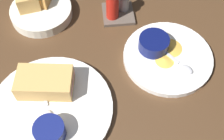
{
  "coord_description": "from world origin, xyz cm",
  "views": [
    {
      "loc": [
        1.86,
        -34.92,
        62.52
      ],
      "look_at": [
        5.73,
        4.05,
        3.0
      ],
      "focal_mm": 46.51,
      "sensor_mm": 36.0,
      "label": 1
    }
  ],
  "objects_px": {
    "ramekin_light_gravy": "(154,43)",
    "bread_basket_rear": "(40,10)",
    "sandwich_half_near": "(45,82)",
    "plate_chips_companion": "(168,57)",
    "ramekin_dark_sauce": "(49,131)",
    "spoon_by_dark_ramekin": "(47,111)",
    "spoon_by_gravy_ramekin": "(183,66)",
    "plate_sandwich_main": "(51,109)",
    "condiment_caddy": "(117,7)"
  },
  "relations": [
    {
      "from": "spoon_by_gravy_ramekin",
      "to": "condiment_caddy",
      "type": "xyz_separation_m",
      "value": [
        -0.15,
        0.21,
        0.01
      ]
    },
    {
      "from": "sandwich_half_near",
      "to": "bread_basket_rear",
      "type": "relative_size",
      "value": 0.8
    },
    {
      "from": "plate_sandwich_main",
      "to": "condiment_caddy",
      "type": "distance_m",
      "value": 0.35
    },
    {
      "from": "plate_chips_companion",
      "to": "bread_basket_rear",
      "type": "xyz_separation_m",
      "value": [
        -0.34,
        0.19,
        0.01
      ]
    },
    {
      "from": "ramekin_dark_sauce",
      "to": "bread_basket_rear",
      "type": "xyz_separation_m",
      "value": [
        -0.04,
        0.38,
        -0.01
      ]
    },
    {
      "from": "sandwich_half_near",
      "to": "plate_chips_companion",
      "type": "relative_size",
      "value": 0.6
    },
    {
      "from": "sandwich_half_near",
      "to": "ramekin_light_gravy",
      "type": "distance_m",
      "value": 0.29
    },
    {
      "from": "spoon_by_dark_ramekin",
      "to": "condiment_caddy",
      "type": "height_order",
      "value": "condiment_caddy"
    },
    {
      "from": "spoon_by_gravy_ramekin",
      "to": "condiment_caddy",
      "type": "bearing_deg",
      "value": 124.75
    },
    {
      "from": "bread_basket_rear",
      "to": "plate_sandwich_main",
      "type": "bearing_deg",
      "value": -83.53
    },
    {
      "from": "plate_sandwich_main",
      "to": "sandwich_half_near",
      "type": "bearing_deg",
      "value": 100.58
    },
    {
      "from": "ramekin_dark_sauce",
      "to": "ramekin_light_gravy",
      "type": "relative_size",
      "value": 0.86
    },
    {
      "from": "sandwich_half_near",
      "to": "spoon_by_dark_ramekin",
      "type": "distance_m",
      "value": 0.07
    },
    {
      "from": "sandwich_half_near",
      "to": "ramekin_dark_sauce",
      "type": "relative_size",
      "value": 2.07
    },
    {
      "from": "bread_basket_rear",
      "to": "spoon_by_dark_ramekin",
      "type": "bearing_deg",
      "value": -85.01
    },
    {
      "from": "spoon_by_gravy_ramekin",
      "to": "plate_chips_companion",
      "type": "bearing_deg",
      "value": 126.14
    },
    {
      "from": "bread_basket_rear",
      "to": "condiment_caddy",
      "type": "distance_m",
      "value": 0.22
    },
    {
      "from": "plate_chips_companion",
      "to": "condiment_caddy",
      "type": "height_order",
      "value": "condiment_caddy"
    },
    {
      "from": "bread_basket_rear",
      "to": "spoon_by_gravy_ramekin",
      "type": "bearing_deg",
      "value": -32.45
    },
    {
      "from": "ramekin_dark_sauce",
      "to": "spoon_by_gravy_ramekin",
      "type": "relative_size",
      "value": 0.77
    },
    {
      "from": "spoon_by_dark_ramekin",
      "to": "spoon_by_gravy_ramekin",
      "type": "distance_m",
      "value": 0.35
    },
    {
      "from": "ramekin_dark_sauce",
      "to": "spoon_by_dark_ramekin",
      "type": "relative_size",
      "value": 0.68
    },
    {
      "from": "plate_chips_companion",
      "to": "condiment_caddy",
      "type": "bearing_deg",
      "value": 124.41
    },
    {
      "from": "sandwich_half_near",
      "to": "spoon_by_dark_ramekin",
      "type": "xyz_separation_m",
      "value": [
        0.0,
        -0.07,
        -0.02
      ]
    },
    {
      "from": "ramekin_dark_sauce",
      "to": "plate_chips_companion",
      "type": "distance_m",
      "value": 0.35
    },
    {
      "from": "plate_sandwich_main",
      "to": "spoon_by_gravy_ramekin",
      "type": "height_order",
      "value": "spoon_by_gravy_ramekin"
    },
    {
      "from": "sandwich_half_near",
      "to": "spoon_by_gravy_ramekin",
      "type": "relative_size",
      "value": 1.59
    },
    {
      "from": "plate_sandwich_main",
      "to": "sandwich_half_near",
      "type": "distance_m",
      "value": 0.06
    },
    {
      "from": "plate_sandwich_main",
      "to": "ramekin_light_gravy",
      "type": "relative_size",
      "value": 3.65
    },
    {
      "from": "ramekin_dark_sauce",
      "to": "spoon_by_gravy_ramekin",
      "type": "height_order",
      "value": "ramekin_dark_sauce"
    },
    {
      "from": "sandwich_half_near",
      "to": "plate_chips_companion",
      "type": "height_order",
      "value": "sandwich_half_near"
    },
    {
      "from": "spoon_by_dark_ramekin",
      "to": "spoon_by_gravy_ramekin",
      "type": "xyz_separation_m",
      "value": [
        0.34,
        0.09,
        0.0
      ]
    },
    {
      "from": "plate_sandwich_main",
      "to": "ramekin_light_gravy",
      "type": "bearing_deg",
      "value": 29.21
    },
    {
      "from": "plate_sandwich_main",
      "to": "plate_chips_companion",
      "type": "height_order",
      "value": "same"
    },
    {
      "from": "ramekin_dark_sauce",
      "to": "ramekin_light_gravy",
      "type": "distance_m",
      "value": 0.34
    },
    {
      "from": "spoon_by_dark_ramekin",
      "to": "plate_chips_companion",
      "type": "relative_size",
      "value": 0.43
    },
    {
      "from": "bread_basket_rear",
      "to": "condiment_caddy",
      "type": "relative_size",
      "value": 1.86
    },
    {
      "from": "ramekin_light_gravy",
      "to": "condiment_caddy",
      "type": "bearing_deg",
      "value": 120.02
    },
    {
      "from": "ramekin_light_gravy",
      "to": "ramekin_dark_sauce",
      "type": "bearing_deg",
      "value": -141.05
    },
    {
      "from": "ramekin_dark_sauce",
      "to": "ramekin_light_gravy",
      "type": "bearing_deg",
      "value": 38.95
    },
    {
      "from": "plate_chips_companion",
      "to": "spoon_by_gravy_ramekin",
      "type": "height_order",
      "value": "spoon_by_gravy_ramekin"
    },
    {
      "from": "plate_sandwich_main",
      "to": "ramekin_dark_sauce",
      "type": "xyz_separation_m",
      "value": [
        0.0,
        -0.07,
        0.03
      ]
    },
    {
      "from": "plate_sandwich_main",
      "to": "ramekin_light_gravy",
      "type": "xyz_separation_m",
      "value": [
        0.27,
        0.15,
        0.03
      ]
    },
    {
      "from": "spoon_by_gravy_ramekin",
      "to": "plate_sandwich_main",
      "type": "bearing_deg",
      "value": -166.39
    },
    {
      "from": "plate_sandwich_main",
      "to": "bread_basket_rear",
      "type": "bearing_deg",
      "value": 96.47
    },
    {
      "from": "spoon_by_dark_ramekin",
      "to": "ramekin_dark_sauce",
      "type": "bearing_deg",
      "value": -80.51
    },
    {
      "from": "spoon_by_dark_ramekin",
      "to": "spoon_by_gravy_ramekin",
      "type": "height_order",
      "value": "same"
    },
    {
      "from": "ramekin_light_gravy",
      "to": "bread_basket_rear",
      "type": "bearing_deg",
      "value": 151.53
    },
    {
      "from": "plate_sandwich_main",
      "to": "plate_chips_companion",
      "type": "relative_size",
      "value": 1.24
    },
    {
      "from": "plate_sandwich_main",
      "to": "spoon_by_dark_ramekin",
      "type": "relative_size",
      "value": 2.91
    }
  ]
}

